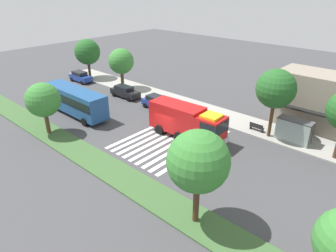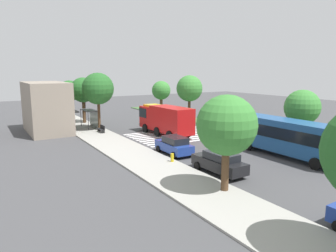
{
  "view_description": "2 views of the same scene",
  "coord_description": "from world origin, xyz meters",
  "px_view_note": "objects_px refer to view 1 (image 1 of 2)",
  "views": [
    {
      "loc": [
        20.22,
        -21.68,
        15.42
      ],
      "look_at": [
        0.18,
        0.58,
        1.11
      ],
      "focal_mm": 32.33,
      "sensor_mm": 36.0,
      "label": 1
    },
    {
      "loc": [
        -30.45,
        20.87,
        7.87
      ],
      "look_at": [
        0.97,
        1.77,
        1.3
      ],
      "focal_mm": 33.37,
      "sensor_mm": 36.0,
      "label": 2
    }
  ],
  "objects_px": {
    "parked_car_east": "(157,102)",
    "bus_stop_shelter": "(294,127)",
    "sidewalk_tree_west": "(121,61)",
    "parked_car_mid": "(125,92)",
    "sidewalk_tree_center": "(276,89)",
    "fire_truck": "(188,121)",
    "bench_near_shelter": "(257,127)",
    "parked_car_west": "(80,77)",
    "median_tree_west": "(198,162)",
    "sidewalk_tree_far_west": "(87,52)",
    "fire_hydrant": "(153,98)",
    "median_tree_far_west": "(43,100)",
    "transit_bus": "(75,100)"
  },
  "relations": [
    {
      "from": "transit_bus",
      "to": "median_tree_far_west",
      "type": "xyz_separation_m",
      "value": [
        2.46,
        -5.14,
        1.99
      ]
    },
    {
      "from": "sidewalk_tree_west",
      "to": "sidewalk_tree_center",
      "type": "relative_size",
      "value": 0.84
    },
    {
      "from": "parked_car_west",
      "to": "sidewalk_tree_west",
      "type": "distance_m",
      "value": 9.35
    },
    {
      "from": "median_tree_west",
      "to": "fire_hydrant",
      "type": "height_order",
      "value": "median_tree_west"
    },
    {
      "from": "bus_stop_shelter",
      "to": "fire_hydrant",
      "type": "relative_size",
      "value": 5.0
    },
    {
      "from": "bus_stop_shelter",
      "to": "sidewalk_tree_west",
      "type": "relative_size",
      "value": 0.56
    },
    {
      "from": "parked_car_mid",
      "to": "median_tree_west",
      "type": "xyz_separation_m",
      "value": [
        23.31,
        -13.54,
        4.12
      ]
    },
    {
      "from": "bus_stop_shelter",
      "to": "sidewalk_tree_west",
      "type": "bearing_deg",
      "value": -179.42
    },
    {
      "from": "parked_car_west",
      "to": "sidewalk_tree_center",
      "type": "height_order",
      "value": "sidewalk_tree_center"
    },
    {
      "from": "parked_car_east",
      "to": "bus_stop_shelter",
      "type": "distance_m",
      "value": 17.47
    },
    {
      "from": "fire_truck",
      "to": "sidewalk_tree_center",
      "type": "distance_m",
      "value": 9.53
    },
    {
      "from": "parked_car_east",
      "to": "fire_hydrant",
      "type": "bearing_deg",
      "value": 145.29
    },
    {
      "from": "parked_car_west",
      "to": "parked_car_east",
      "type": "bearing_deg",
      "value": -1.5
    },
    {
      "from": "parked_car_west",
      "to": "bench_near_shelter",
      "type": "bearing_deg",
      "value": 3.07
    },
    {
      "from": "fire_truck",
      "to": "parked_car_west",
      "type": "height_order",
      "value": "fire_truck"
    },
    {
      "from": "parked_car_west",
      "to": "median_tree_far_west",
      "type": "height_order",
      "value": "median_tree_far_west"
    },
    {
      "from": "transit_bus",
      "to": "fire_hydrant",
      "type": "xyz_separation_m",
      "value": [
        3.85,
        10.1,
        -1.55
      ]
    },
    {
      "from": "transit_bus",
      "to": "parked_car_west",
      "type": "bearing_deg",
      "value": -35.28
    },
    {
      "from": "parked_car_mid",
      "to": "fire_hydrant",
      "type": "distance_m",
      "value": 4.5
    },
    {
      "from": "fire_truck",
      "to": "transit_bus",
      "type": "bearing_deg",
      "value": -165.55
    },
    {
      "from": "transit_bus",
      "to": "sidewalk_tree_far_west",
      "type": "height_order",
      "value": "sidewalk_tree_far_west"
    },
    {
      "from": "parked_car_east",
      "to": "median_tree_far_west",
      "type": "bearing_deg",
      "value": -104.35
    },
    {
      "from": "parked_car_east",
      "to": "median_tree_west",
      "type": "xyz_separation_m",
      "value": [
        16.81,
        -13.54,
        4.11
      ]
    },
    {
      "from": "parked_car_west",
      "to": "parked_car_mid",
      "type": "xyz_separation_m",
      "value": [
        11.49,
        -0.0,
        -0.02
      ]
    },
    {
      "from": "parked_car_west",
      "to": "median_tree_west",
      "type": "xyz_separation_m",
      "value": [
        34.8,
        -13.54,
        4.1
      ]
    },
    {
      "from": "bus_stop_shelter",
      "to": "sidewalk_tree_center",
      "type": "xyz_separation_m",
      "value": [
        -2.38,
        -0.27,
        3.64
      ]
    },
    {
      "from": "sidewalk_tree_far_west",
      "to": "fire_hydrant",
      "type": "relative_size",
      "value": 9.54
    },
    {
      "from": "bus_stop_shelter",
      "to": "median_tree_far_west",
      "type": "bearing_deg",
      "value": -142.69
    },
    {
      "from": "parked_car_mid",
      "to": "sidewalk_tree_west",
      "type": "relative_size",
      "value": 0.76
    },
    {
      "from": "transit_bus",
      "to": "median_tree_far_west",
      "type": "relative_size",
      "value": 1.82
    },
    {
      "from": "parked_car_mid",
      "to": "sidewalk_tree_far_west",
      "type": "height_order",
      "value": "sidewalk_tree_far_west"
    },
    {
      "from": "median_tree_west",
      "to": "median_tree_far_west",
      "type": "bearing_deg",
      "value": 180.0
    },
    {
      "from": "parked_car_west",
      "to": "sidewalk_tree_center",
      "type": "xyz_separation_m",
      "value": [
        32.87,
        2.2,
        4.63
      ]
    },
    {
      "from": "sidewalk_tree_far_west",
      "to": "sidewalk_tree_west",
      "type": "relative_size",
      "value": 1.07
    },
    {
      "from": "sidewalk_tree_far_west",
      "to": "sidewalk_tree_west",
      "type": "xyz_separation_m",
      "value": [
        8.84,
        -0.0,
        -0.21
      ]
    },
    {
      "from": "transit_bus",
      "to": "bus_stop_shelter",
      "type": "relative_size",
      "value": 3.0
    },
    {
      "from": "bus_stop_shelter",
      "to": "sidewalk_tree_center",
      "type": "height_order",
      "value": "sidewalk_tree_center"
    },
    {
      "from": "bench_near_shelter",
      "to": "median_tree_west",
      "type": "bearing_deg",
      "value": -77.55
    },
    {
      "from": "transit_bus",
      "to": "sidewalk_tree_west",
      "type": "relative_size",
      "value": 1.68
    },
    {
      "from": "fire_truck",
      "to": "bench_near_shelter",
      "type": "height_order",
      "value": "fire_truck"
    },
    {
      "from": "bus_stop_shelter",
      "to": "sidewalk_tree_west",
      "type": "distance_m",
      "value": 27.0
    },
    {
      "from": "sidewalk_tree_west",
      "to": "parked_car_mid",
      "type": "bearing_deg",
      "value": -35.28
    },
    {
      "from": "parked_car_mid",
      "to": "parked_car_east",
      "type": "xyz_separation_m",
      "value": [
        6.5,
        0.0,
        0.01
      ]
    },
    {
      "from": "parked_car_west",
      "to": "sidewalk_tree_west",
      "type": "height_order",
      "value": "sidewalk_tree_west"
    },
    {
      "from": "fire_hydrant",
      "to": "median_tree_west",
      "type": "bearing_deg",
      "value": -38.5
    },
    {
      "from": "bus_stop_shelter",
      "to": "fire_hydrant",
      "type": "xyz_separation_m",
      "value": [
        -19.62,
        -0.77,
        -1.4
      ]
    },
    {
      "from": "fire_truck",
      "to": "parked_car_east",
      "type": "height_order",
      "value": "fire_truck"
    },
    {
      "from": "median_tree_west",
      "to": "bus_stop_shelter",
      "type": "bearing_deg",
      "value": 88.36
    },
    {
      "from": "transit_bus",
      "to": "bench_near_shelter",
      "type": "height_order",
      "value": "transit_bus"
    },
    {
      "from": "fire_hydrant",
      "to": "parked_car_west",
      "type": "bearing_deg",
      "value": -173.79
    }
  ]
}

